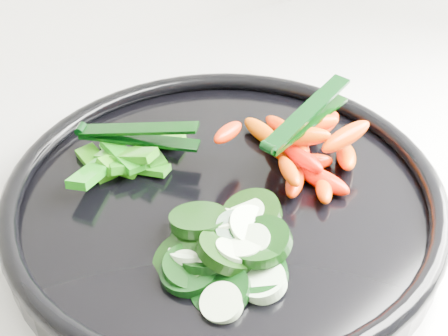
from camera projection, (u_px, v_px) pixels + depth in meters
veggie_tray at (224, 199)px, 0.53m from camera, size 0.38×0.38×0.04m
cucumber_pile at (222, 251)px, 0.47m from camera, size 0.12×0.13×0.04m
carrot_pile at (305, 148)px, 0.55m from camera, size 0.14×0.14×0.06m
pepper_pile at (126, 158)px, 0.56m from camera, size 0.12×0.08×0.04m
tong_carrot at (304, 119)px, 0.53m from camera, size 0.11×0.05×0.02m
tong_pepper at (135, 134)px, 0.56m from camera, size 0.10×0.09×0.02m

